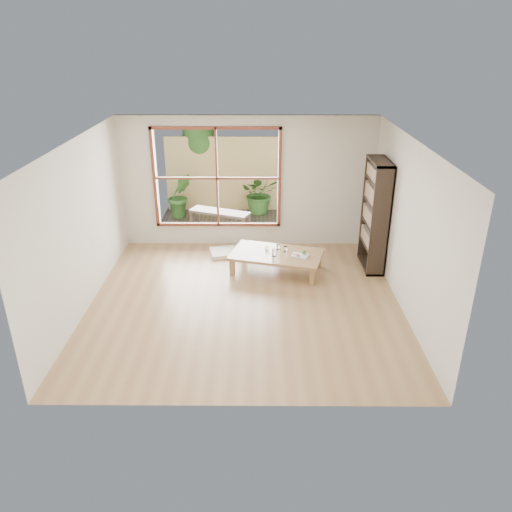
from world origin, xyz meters
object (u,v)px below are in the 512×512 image
at_px(low_table, 277,255).
at_px(garden_bench, 220,214).
at_px(bookshelf, 375,215).
at_px(food_tray, 301,255).

distance_m(low_table, garden_bench, 2.37).
bearing_deg(bookshelf, low_table, -172.78).
bearing_deg(garden_bench, bookshelf, -10.29).
relative_size(low_table, food_tray, 5.08).
bearing_deg(bookshelf, food_tray, -165.80).
bearing_deg(bookshelf, garden_bench, 148.17).
bearing_deg(low_table, food_tray, -0.02).
height_order(low_table, bookshelf, bookshelf).
distance_m(food_tray, garden_bench, 2.70).
distance_m(low_table, bookshelf, 1.92).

